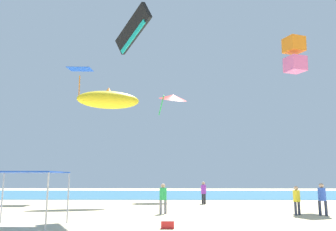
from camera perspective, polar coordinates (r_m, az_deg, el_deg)
name	(u,v)px	position (r m, az deg, el deg)	size (l,w,h in m)	color
ground	(178,226)	(16.80, 1.64, -17.74)	(110.00, 110.00, 0.10)	beige
ocean_strip	(176,194)	(47.13, 1.29, -12.80)	(110.00, 24.64, 0.03)	teal
canopy_tent	(24,174)	(17.24, -22.57, -8.91)	(3.32, 2.91, 2.43)	#B2B2B7
person_near_tent	(204,191)	(29.76, 5.88, -12.23)	(0.43, 0.45, 1.83)	black
person_leftmost	(163,196)	(21.68, -0.82, -13.10)	(0.44, 0.43, 1.80)	slate
person_central	(297,198)	(22.22, 20.42, -12.60)	(0.40, 0.40, 1.67)	#33384C
person_rightmost	(322,196)	(22.49, 24.03, -12.08)	(0.47, 0.44, 1.84)	#33384C
cooler_box	(168,224)	(15.62, -0.06, -17.48)	(0.57, 0.37, 0.35)	red
kite_box_orange	(294,55)	(30.98, 20.10, 9.40)	(1.81, 1.83, 2.99)	orange
kite_delta_red	(173,97)	(36.66, 0.82, 3.05)	(3.92, 3.93, 2.63)	red
kite_diamond_blue	(80,71)	(38.31, -14.28, 7.16)	(2.54, 2.53, 3.46)	blue
kite_inflatable_yellow	(108,100)	(30.21, -9.80, 2.57)	(5.55, 2.92, 1.99)	yellow
kite_parafoil_black	(133,30)	(24.31, -5.84, 13.81)	(2.90, 3.36, 2.55)	black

